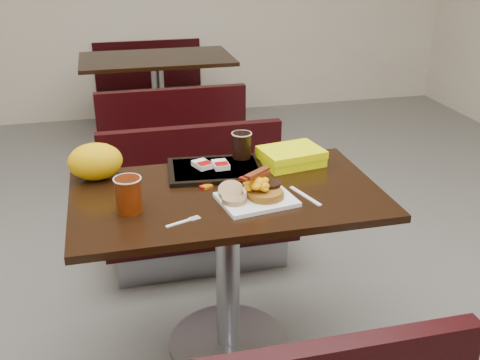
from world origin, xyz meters
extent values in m
cube|color=slate|center=(0.00, 0.00, 0.00)|extent=(6.00, 7.00, 0.01)
cube|color=white|center=(0.09, -0.11, 0.76)|extent=(0.30, 0.25, 0.02)
cylinder|color=#985C19|center=(0.12, -0.11, 0.78)|extent=(0.16, 0.16, 0.03)
cylinder|color=black|center=(0.15, -0.07, 0.80)|extent=(0.09, 0.09, 0.01)
ellipsoid|color=#FC9905|center=(0.10, -0.11, 0.82)|extent=(0.10, 0.09, 0.05)
cylinder|color=#A88458|center=(0.00, -0.12, 0.78)|extent=(0.11, 0.11, 0.02)
cylinder|color=#A88458|center=(0.00, -0.07, 0.79)|extent=(0.12, 0.12, 0.06)
cylinder|color=#882C04|center=(-0.38, -0.08, 0.82)|extent=(0.12, 0.12, 0.13)
cube|color=white|center=(0.28, -0.11, 0.75)|extent=(0.07, 0.19, 0.00)
cube|color=#C25C08|center=(-0.07, 0.06, 0.75)|extent=(0.05, 0.05, 0.01)
cube|color=#8C0504|center=(-0.08, 0.06, 0.75)|extent=(0.04, 0.03, 0.01)
cube|color=black|center=(0.00, 0.21, 0.76)|extent=(0.42, 0.32, 0.02)
cube|color=silver|center=(-0.05, 0.23, 0.78)|extent=(0.09, 0.10, 0.02)
cube|color=silver|center=(0.02, 0.21, 0.78)|extent=(0.07, 0.09, 0.02)
cylinder|color=black|center=(0.13, 0.30, 0.83)|extent=(0.11, 0.11, 0.11)
cube|color=#F2FA04|center=(0.33, 0.22, 0.78)|extent=(0.29, 0.24, 0.07)
ellipsoid|color=yellow|center=(-0.49, 0.25, 0.83)|extent=(0.26, 0.23, 0.15)
camera|label=1|loc=(-0.43, -1.97, 1.70)|focal=42.72mm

